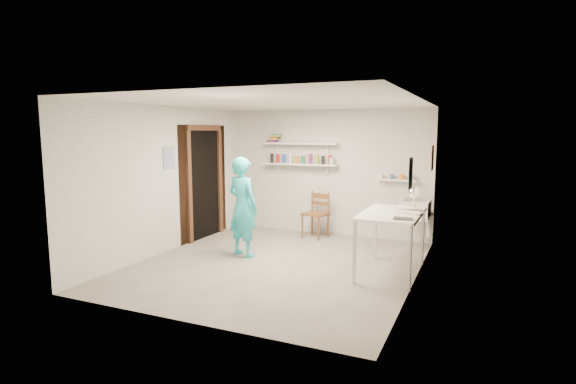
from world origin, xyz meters
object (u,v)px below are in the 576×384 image
at_px(belfast_sink, 415,209).
at_px(desk_lamp, 414,193).
at_px(work_table, 391,243).
at_px(wall_clock, 246,188).
at_px(man, 243,207).
at_px(wooden_chair, 315,214).

distance_m(belfast_sink, desk_lamp, 1.02).
xyz_separation_m(work_table, desk_lamp, (0.22, 0.52, 0.66)).
bearing_deg(wall_clock, man, -56.83).
bearing_deg(belfast_sink, man, -149.00).
distance_m(man, work_table, 2.38).
relative_size(wall_clock, work_table, 0.22).
relative_size(man, wall_clock, 5.56).
xyz_separation_m(wooden_chair, desk_lamp, (1.93, -1.09, 0.64)).
height_order(belfast_sink, wooden_chair, wooden_chair).
height_order(belfast_sink, work_table, work_table).
bearing_deg(wooden_chair, work_table, -31.18).
bearing_deg(man, wooden_chair, -94.70).
xyz_separation_m(man, wall_clock, (-0.06, 0.21, 0.27)).
xyz_separation_m(belfast_sink, desk_lamp, (0.11, -0.94, 0.39)).
distance_m(belfast_sink, wooden_chair, 1.85).
bearing_deg(desk_lamp, wall_clock, -172.87).
relative_size(wooden_chair, work_table, 0.69).
bearing_deg(man, belfast_sink, -132.42).
xyz_separation_m(wall_clock, desk_lamp, (2.63, 0.33, 0.03)).
distance_m(man, desk_lamp, 2.64).
xyz_separation_m(belfast_sink, wall_clock, (-2.52, -1.27, 0.36)).
bearing_deg(wall_clock, work_table, 11.94).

